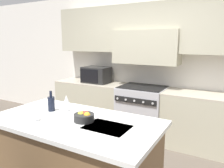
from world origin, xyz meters
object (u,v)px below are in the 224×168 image
Objects in this scene: microwave at (96,75)px; wine_glass_near at (34,109)px; range_stove at (142,112)px; wine_glass_far at (66,100)px; fruit_bowl at (84,117)px; wine_bottle at (51,103)px.

wine_glass_near is at bearing -72.93° from microwave.
range_stove is 4.84× the size of wine_glass_far.
wine_glass_far is (-0.29, -1.72, 0.59)m from range_stove.
wine_glass_far reaches higher than fruit_bowl.
wine_glass_near is 1.00× the size of wine_glass_far.
microwave is 2.21m from fruit_bowl.
fruit_bowl is at bearing 30.10° from wine_glass_near.
wine_bottle reaches higher than fruit_bowl.
wine_glass_near is 0.52m from fruit_bowl.
wine_bottle is at bearing -103.94° from range_stove.
range_stove is 3.87× the size of wine_bottle.
microwave is at bearing 107.22° from wine_bottle.
wine_glass_near reaches higher than fruit_bowl.
wine_bottle is (0.56, -1.82, -0.06)m from microwave.
range_stove is 4.45× the size of fruit_bowl.
range_stove is 1.94m from wine_bottle.
range_stove is 4.84× the size of wine_glass_near.
wine_bottle is 0.55m from fruit_bowl.
microwave reaches higher than wine_glass_far.
microwave is 2.48× the size of fruit_bowl.
wine_glass_far is at bearing 28.01° from wine_bottle.
wine_glass_near is 0.92× the size of fruit_bowl.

